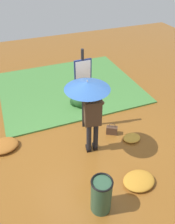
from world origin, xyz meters
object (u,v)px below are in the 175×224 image
at_px(person_with_umbrella, 90,100).
at_px(trash_bin, 101,195).
at_px(info_sign_post, 83,82).
at_px(handbag, 112,130).

distance_m(person_with_umbrella, trash_bin, 1.93).
relative_size(person_with_umbrella, info_sign_post, 0.89).
xyz_separation_m(person_with_umbrella, trash_bin, (0.37, 1.52, -1.13)).
xyz_separation_m(info_sign_post, handbag, (-0.61, 0.58, -1.32)).
xyz_separation_m(person_with_umbrella, handbag, (-0.81, -0.37, -1.42)).
distance_m(person_with_umbrella, info_sign_post, 0.98).
bearing_deg(person_with_umbrella, info_sign_post, -101.82).
height_order(info_sign_post, trash_bin, info_sign_post).
height_order(person_with_umbrella, info_sign_post, info_sign_post).
distance_m(info_sign_post, handbag, 1.56).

